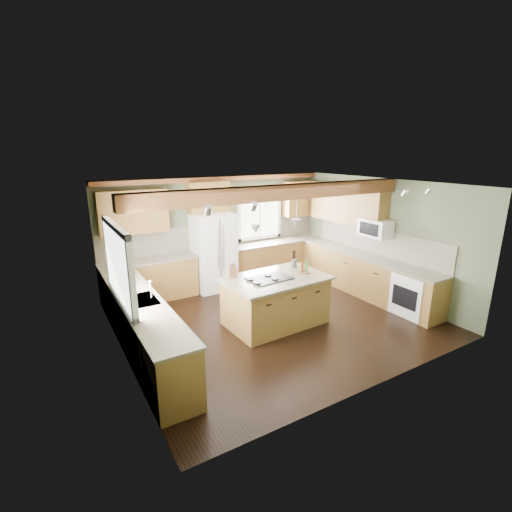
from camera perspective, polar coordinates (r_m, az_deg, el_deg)
floor at (r=7.35m, az=2.81°, el=-9.64°), size 5.60×5.60×0.00m
ceiling at (r=6.65m, az=3.12°, el=10.97°), size 5.60×5.60×0.00m
wall_back at (r=9.01m, az=-5.90°, el=3.89°), size 5.60×0.00×5.60m
wall_left at (r=5.89m, az=-20.42°, el=-3.70°), size 0.00×5.00×5.00m
wall_right at (r=8.72m, az=18.48°, el=2.72°), size 0.00×5.00×5.00m
ceiling_beam at (r=6.55m, az=3.83°, el=9.73°), size 5.55×0.26×0.26m
soffit_trim at (r=8.75m, az=-5.85°, el=11.74°), size 5.55×0.20×0.10m
backsplash_back at (r=9.02m, az=-5.84°, el=3.31°), size 5.58×0.03×0.58m
backsplash_right at (r=8.76m, az=18.12°, el=2.21°), size 0.03×3.70×0.58m
base_cab_back_left at (r=8.40m, az=-15.99°, el=-3.68°), size 2.02×0.60×0.88m
counter_back_left at (r=8.26m, az=-16.23°, el=-0.68°), size 2.06×0.64×0.04m
base_cab_back_right at (r=9.68m, az=3.02°, el=-0.44°), size 2.62×0.60×0.88m
counter_back_right at (r=9.56m, az=3.06°, el=2.20°), size 2.66×0.64×0.04m
base_cab_left at (r=6.31m, az=-17.04°, el=-10.51°), size 0.60×3.70×0.88m
counter_left at (r=6.12m, az=-17.39°, el=-6.65°), size 0.64×3.74×0.04m
base_cab_right at (r=8.76m, az=16.45°, el=-2.90°), size 0.60×3.70×0.88m
counter_right at (r=8.63m, az=16.69°, el=-0.01°), size 0.64×3.74×0.04m
upper_cab_back_left at (r=8.11m, az=-18.41°, el=6.46°), size 1.40×0.35×0.90m
upper_cab_over_fridge at (r=8.60m, az=-7.39°, el=9.00°), size 0.96×0.35×0.70m
upper_cab_right at (r=9.08m, az=13.82°, el=7.77°), size 0.35×2.20×0.90m
upper_cab_back_corner at (r=9.94m, az=6.67°, el=8.80°), size 0.90×0.35×0.90m
window_left at (r=5.86m, az=-20.56°, el=-1.22°), size 0.04×1.60×1.05m
window_back at (r=9.48m, az=0.45°, el=6.12°), size 1.10×0.04×1.00m
sink at (r=6.12m, az=-17.39°, el=-6.61°), size 0.50×0.65×0.03m
faucet at (r=6.11m, az=-15.87°, el=-5.07°), size 0.02×0.02×0.28m
dishwasher at (r=5.21m, az=-13.23°, el=-16.37°), size 0.60×0.60×0.84m
oven at (r=8.00m, az=23.19°, el=-5.48°), size 0.60×0.72×0.84m
microwave at (r=8.47m, az=17.90°, el=4.14°), size 0.40×0.70×0.38m
pendant_left at (r=6.34m, az=-0.05°, el=4.17°), size 0.18×0.18×0.16m
pendant_right at (r=6.86m, az=6.19°, el=4.99°), size 0.18×0.18×0.16m
refrigerator at (r=8.65m, az=-6.55°, el=0.63°), size 0.90×0.74×1.80m
island at (r=7.02m, az=3.01°, el=-6.99°), size 1.83×1.17×0.88m
island_top at (r=6.86m, az=3.07°, el=-3.45°), size 1.95×1.29×0.04m
cooktop at (r=6.76m, az=2.06°, el=-3.45°), size 0.79×0.55×0.02m
knife_block at (r=6.82m, az=-3.59°, el=-2.41°), size 0.15×0.13×0.22m
utensil_crock at (r=7.47m, az=5.85°, el=-1.09°), size 0.12×0.12×0.15m
bottle_tray at (r=7.13m, az=7.40°, el=-1.66°), size 0.28×0.28×0.23m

